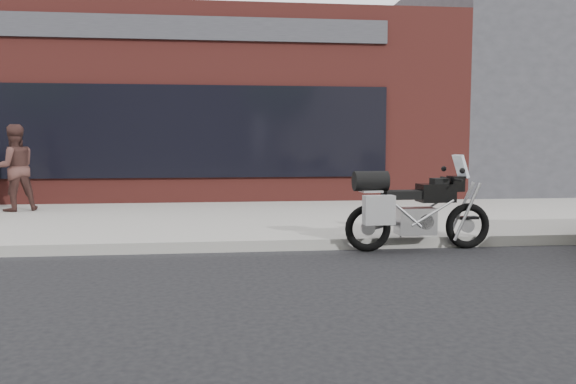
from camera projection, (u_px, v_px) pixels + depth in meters
name	position (u px, v px, depth m)	size (l,w,h in m)	color
ground	(324.00, 372.00, 3.57)	(120.00, 120.00, 0.00)	black
near_sidewalk	(258.00, 217.00, 10.49)	(44.00, 6.00, 0.15)	gray
storefront	(178.00, 117.00, 16.99)	(14.00, 10.07, 4.50)	#5B211D
neighbour_building	(551.00, 95.00, 18.28)	(10.00, 10.00, 6.00)	#2C2C32
motorcycle	(410.00, 209.00, 7.56)	(2.06, 0.72, 1.30)	black
cafe_patron_left	(14.00, 168.00, 10.69)	(0.81, 0.63, 1.66)	#412722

